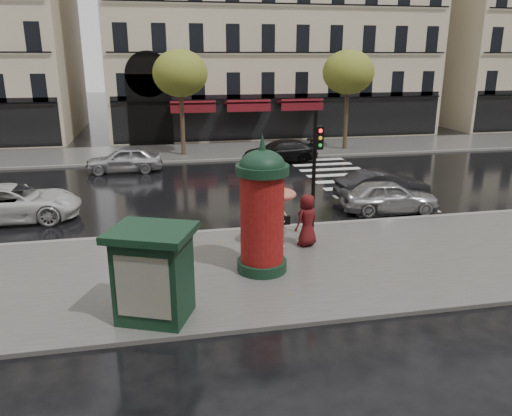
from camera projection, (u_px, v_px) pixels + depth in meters
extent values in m
plane|color=black|center=(282.00, 261.00, 15.82)|extent=(160.00, 160.00, 0.00)
cube|color=#474744|center=(286.00, 266.00, 15.33)|extent=(90.00, 7.00, 0.12)
cube|color=#474744|center=(213.00, 151.00, 33.61)|extent=(90.00, 6.00, 0.12)
cube|color=slate|center=(262.00, 228.00, 18.61)|extent=(90.00, 0.25, 0.14)
cube|color=slate|center=(218.00, 160.00, 30.79)|extent=(90.00, 0.25, 0.14)
cube|color=silver|center=(348.00, 181.00, 25.95)|extent=(3.60, 11.75, 0.01)
cube|color=#B7A88C|center=(265.00, 9.00, 42.14)|extent=(26.00, 14.00, 20.00)
cylinder|color=#38281C|center=(182.00, 116.00, 31.55)|extent=(0.28, 0.28, 5.20)
ellipsoid|color=#576A21|center=(180.00, 73.00, 30.79)|extent=(3.40, 3.40, 2.89)
cylinder|color=#38281C|center=(346.00, 112.00, 33.63)|extent=(0.28, 0.28, 5.20)
ellipsoid|color=#576A21|center=(348.00, 72.00, 32.87)|extent=(3.40, 3.40, 2.89)
imported|color=beige|center=(279.00, 225.00, 16.49)|extent=(0.59, 0.41, 1.56)
cylinder|color=black|center=(280.00, 210.00, 16.34)|extent=(0.02, 0.02, 0.99)
ellipsoid|color=#BE233E|center=(280.00, 194.00, 16.18)|extent=(1.08, 1.08, 0.38)
cone|color=black|center=(280.00, 188.00, 16.12)|extent=(0.04, 0.04, 0.08)
cube|color=black|center=(287.00, 220.00, 16.43)|extent=(0.23, 0.10, 0.29)
imported|color=#AD1525|center=(265.00, 210.00, 17.78)|extent=(1.02, 0.92, 1.70)
imported|color=#501012|center=(307.00, 220.00, 16.59)|extent=(1.03, 0.90, 1.77)
cylinder|color=black|center=(262.00, 265.00, 14.86)|extent=(1.48, 1.48, 0.32)
cylinder|color=maroon|center=(262.00, 218.00, 14.43)|extent=(1.27, 1.27, 2.64)
cylinder|color=black|center=(262.00, 170.00, 14.01)|extent=(1.52, 1.52, 0.26)
ellipsoid|color=black|center=(262.00, 166.00, 13.98)|extent=(1.31, 1.31, 0.92)
cone|color=black|center=(262.00, 142.00, 13.78)|extent=(0.21, 0.21, 0.48)
cylinder|color=black|center=(314.00, 175.00, 17.11)|extent=(0.13, 0.13, 4.41)
cube|color=black|center=(319.00, 138.00, 16.51)|extent=(0.31, 0.25, 0.77)
cube|color=black|center=(154.00, 278.00, 11.92)|extent=(1.97, 1.81, 2.10)
cube|color=black|center=(151.00, 232.00, 11.58)|extent=(2.37, 2.20, 0.18)
imported|color=#A7A8AC|center=(389.00, 196.00, 20.62)|extent=(4.14, 2.02, 1.36)
imported|color=black|center=(382.00, 186.00, 22.22)|extent=(4.20, 1.59, 1.37)
imported|color=silver|center=(12.00, 203.00, 19.52)|extent=(5.28, 2.58, 1.44)
imported|color=black|center=(280.00, 151.00, 30.38)|extent=(4.63, 1.99, 1.33)
imported|color=#B4B5B9|center=(124.00, 159.00, 27.76)|extent=(4.18, 1.69, 1.42)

